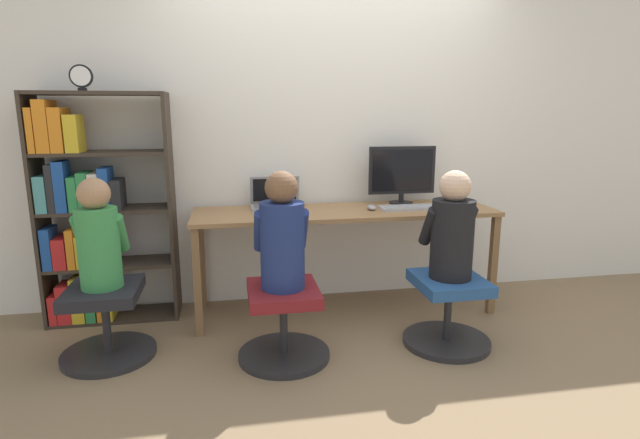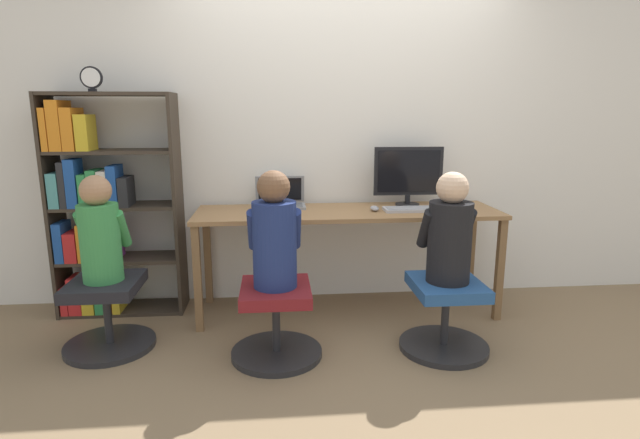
# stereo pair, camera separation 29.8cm
# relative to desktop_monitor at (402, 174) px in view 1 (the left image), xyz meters

# --- Properties ---
(ground_plane) EXTENTS (14.00, 14.00, 0.00)m
(ground_plane) POSITION_rel_desktop_monitor_xyz_m (-0.48, -0.45, -1.00)
(ground_plane) COLOR #846B4C
(wall_back) EXTENTS (10.00, 0.05, 2.60)m
(wall_back) POSITION_rel_desktop_monitor_xyz_m (-0.48, 0.22, 0.30)
(wall_back) COLOR white
(wall_back) RESTS_ON ground_plane
(desk) EXTENTS (2.17, 0.60, 0.77)m
(desk) POSITION_rel_desktop_monitor_xyz_m (-0.48, -0.15, -0.31)
(desk) COLOR olive
(desk) RESTS_ON ground_plane
(desktop_monitor) EXTENTS (0.52, 0.18, 0.44)m
(desktop_monitor) POSITION_rel_desktop_monitor_xyz_m (0.00, 0.00, 0.00)
(desktop_monitor) COLOR black
(desktop_monitor) RESTS_ON desk
(laptop) EXTENTS (0.37, 0.26, 0.22)m
(laptop) POSITION_rel_desktop_monitor_xyz_m (-0.96, 0.03, -0.18)
(laptop) COLOR gray
(laptop) RESTS_ON desk
(keyboard) EXTENTS (0.44, 0.16, 0.03)m
(keyboard) POSITION_rel_desktop_monitor_xyz_m (-0.00, -0.21, -0.22)
(keyboard) COLOR #B2B2B7
(keyboard) RESTS_ON desk
(computer_mouse_by_keyboard) EXTENTS (0.06, 0.11, 0.04)m
(computer_mouse_by_keyboard) POSITION_rel_desktop_monitor_xyz_m (-0.29, -0.19, -0.21)
(computer_mouse_by_keyboard) COLOR #99999E
(computer_mouse_by_keyboard) RESTS_ON desk
(office_chair_left) EXTENTS (0.55, 0.55, 0.45)m
(office_chair_left) POSITION_rel_desktop_monitor_xyz_m (0.04, -0.82, -0.77)
(office_chair_left) COLOR #262628
(office_chair_left) RESTS_ON ground_plane
(office_chair_right) EXTENTS (0.55, 0.55, 0.45)m
(office_chair_right) POSITION_rel_desktop_monitor_xyz_m (-1.00, -0.82, -0.77)
(office_chair_right) COLOR #262628
(office_chair_right) RESTS_ON ground_plane
(person_at_monitor) EXTENTS (0.32, 0.30, 0.67)m
(person_at_monitor) POSITION_rel_desktop_monitor_xyz_m (0.04, -0.82, -0.25)
(person_at_monitor) COLOR black
(person_at_monitor) RESTS_ON office_chair_left
(person_at_laptop) EXTENTS (0.32, 0.31, 0.69)m
(person_at_laptop) POSITION_rel_desktop_monitor_xyz_m (-1.00, -0.81, -0.24)
(person_at_laptop) COLOR navy
(person_at_laptop) RESTS_ON office_chair_right
(bookshelf) EXTENTS (0.89, 0.31, 1.59)m
(bookshelf) POSITION_rel_desktop_monitor_xyz_m (-2.25, -0.02, -0.24)
(bookshelf) COLOR #382D23
(bookshelf) RESTS_ON ground_plane
(desk_clock) EXTENTS (0.14, 0.03, 0.16)m
(desk_clock) POSITION_rel_desktop_monitor_xyz_m (-2.19, -0.09, 0.68)
(desk_clock) COLOR black
(desk_clock) RESTS_ON bookshelf
(office_chair_side) EXTENTS (0.55, 0.55, 0.45)m
(office_chair_side) POSITION_rel_desktop_monitor_xyz_m (-2.05, -0.62, -0.77)
(office_chair_side) COLOR #262628
(office_chair_side) RESTS_ON ground_plane
(person_near_shelf) EXTENTS (0.29, 0.28, 0.65)m
(person_near_shelf) POSITION_rel_desktop_monitor_xyz_m (-2.05, -0.61, -0.25)
(person_near_shelf) COLOR #388C47
(person_near_shelf) RESTS_ON office_chair_side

